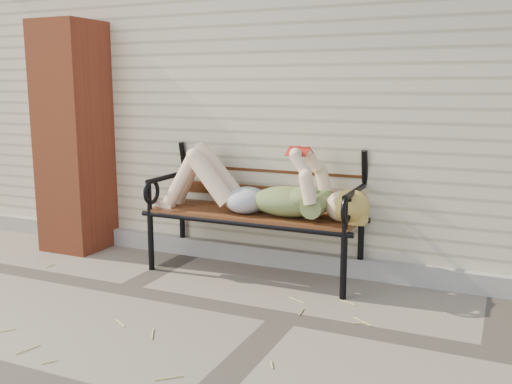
% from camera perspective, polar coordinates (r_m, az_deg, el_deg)
% --- Properties ---
extents(ground, '(80.00, 80.00, 0.00)m').
position_cam_1_polar(ground, '(3.70, 2.91, -12.45)').
color(ground, '#76685A').
rests_on(ground, ground).
extents(house_wall, '(8.00, 4.00, 3.00)m').
position_cam_1_polar(house_wall, '(6.30, 13.16, 10.72)').
color(house_wall, beige).
rests_on(house_wall, ground).
extents(foundation_strip, '(8.00, 0.10, 0.15)m').
position_cam_1_polar(foundation_strip, '(4.54, 7.40, -7.14)').
color(foundation_strip, gray).
rests_on(foundation_strip, ground).
extents(brick_pillar, '(0.50, 0.50, 2.00)m').
position_cam_1_polar(brick_pillar, '(5.30, -17.74, 5.19)').
color(brick_pillar, '#A74725').
rests_on(brick_pillar, ground).
extents(garden_bench, '(1.79, 0.71, 1.16)m').
position_cam_1_polar(garden_bench, '(4.45, 0.32, 0.20)').
color(garden_bench, black).
rests_on(garden_bench, ground).
extents(reading_woman, '(1.69, 0.38, 0.53)m').
position_cam_1_polar(reading_woman, '(4.31, -0.26, 0.39)').
color(reading_woman, '#0A3547').
rests_on(reading_woman, ground).
extents(straw_scatter, '(2.86, 1.54, 0.01)m').
position_cam_1_polar(straw_scatter, '(3.80, -12.58, -12.01)').
color(straw_scatter, '#E0CE6D').
rests_on(straw_scatter, ground).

